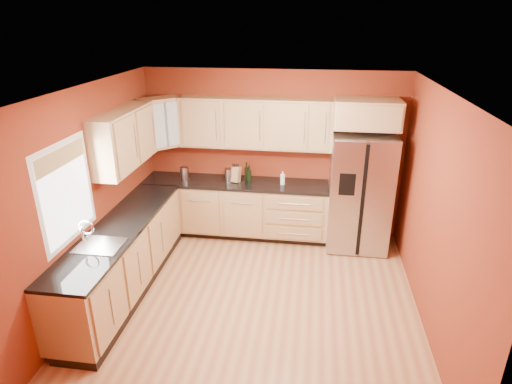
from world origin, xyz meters
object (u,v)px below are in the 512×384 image
Objects in this scene: wine_bottle_a at (247,172)px; knife_block at (236,174)px; canister_left at (185,173)px; refrigerator at (360,192)px; soap_dispenser at (283,178)px.

knife_block is (-0.16, -0.02, -0.04)m from wine_bottle_a.
canister_left is at bearing -159.76° from knife_block.
refrigerator is 1.17m from soap_dispenser.
wine_bottle_a reaches higher than soap_dispenser.
canister_left reaches higher than soap_dispenser.
knife_block is (-1.89, 0.08, 0.15)m from refrigerator.
knife_block is at bearing 178.18° from soap_dispenser.
wine_bottle_a is 0.17m from knife_block.
canister_left is 0.98m from wine_bottle_a.
wine_bottle_a is at bearing 176.70° from refrigerator.
wine_bottle_a is 1.30× the size of knife_block.
knife_block is (0.82, 0.04, 0.02)m from canister_left.
knife_block is 0.73m from soap_dispenser.
soap_dispenser is (-1.16, 0.06, 0.13)m from refrigerator.
refrigerator is 1.74m from wine_bottle_a.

